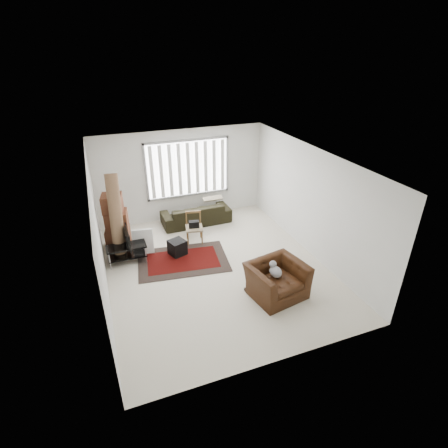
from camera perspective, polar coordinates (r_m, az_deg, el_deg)
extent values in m
plane|color=beige|center=(8.51, -1.34, -7.13)|extent=(6.00, 6.00, 0.00)
cube|color=white|center=(7.32, -1.57, 10.54)|extent=(5.00, 6.00, 0.02)
cube|color=silver|center=(10.48, -6.97, 7.88)|extent=(5.00, 0.02, 2.70)
cube|color=silver|center=(5.52, 9.23, -12.09)|extent=(5.00, 0.02, 2.70)
cube|color=silver|center=(7.48, -19.83, -2.06)|extent=(0.02, 6.00, 2.70)
cube|color=silver|center=(8.88, 13.98, 3.55)|extent=(0.02, 6.00, 2.70)
cube|color=white|center=(10.44, -5.93, 9.03)|extent=(2.40, 0.01, 1.60)
cube|color=gray|center=(10.42, -5.90, 9.00)|extent=(2.52, 0.06, 1.72)
cube|color=white|center=(10.39, -5.84, 8.93)|extent=(2.40, 0.02, 1.55)
cube|color=black|center=(8.81, -6.72, -5.91)|extent=(2.37, 1.74, 0.02)
cube|color=#430806|center=(8.81, -6.72, -5.86)|extent=(1.85, 1.23, 0.00)
cube|color=black|center=(8.78, -15.70, -3.55)|extent=(0.94, 0.42, 0.04)
cube|color=black|center=(8.92, -15.48, -5.01)|extent=(0.91, 0.40, 0.03)
cylinder|color=#B2B2B7|center=(8.74, -18.14, -5.81)|extent=(0.03, 0.03, 0.47)
cylinder|color=#B2B2B7|center=(8.77, -12.64, -4.87)|extent=(0.03, 0.03, 0.47)
cylinder|color=#B2B2B7|center=(9.04, -18.32, -4.62)|extent=(0.03, 0.03, 0.47)
cylinder|color=#B2B2B7|center=(9.08, -13.01, -3.73)|extent=(0.03, 0.03, 0.47)
imported|color=black|center=(8.67, -15.89, -2.20)|extent=(0.10, 0.76, 0.44)
cube|color=black|center=(8.97, -7.63, -3.79)|extent=(0.49, 0.49, 0.38)
cube|color=#592F1C|center=(9.60, -16.84, -2.14)|extent=(0.69, 0.65, 0.55)
cube|color=#592F1C|center=(9.34, -17.13, 0.58)|extent=(0.63, 0.58, 0.50)
cube|color=#592F1C|center=(9.19, -17.80, 3.27)|extent=(0.57, 0.57, 0.44)
cube|color=silver|center=(9.13, -13.08, -2.83)|extent=(0.54, 0.27, 0.66)
cylinder|color=brown|center=(8.91, -17.22, 1.09)|extent=(0.45, 0.89, 2.11)
imported|color=black|center=(10.41, -4.60, 2.13)|extent=(2.04, 0.91, 0.78)
cube|color=#847456|center=(9.40, -4.89, -0.65)|extent=(0.52, 0.52, 0.05)
cylinder|color=brown|center=(9.33, -5.90, -2.40)|extent=(0.04, 0.04, 0.41)
cylinder|color=brown|center=(9.35, -3.60, -2.22)|extent=(0.04, 0.04, 0.41)
cylinder|color=brown|center=(9.65, -6.04, -1.30)|extent=(0.04, 0.04, 0.41)
cylinder|color=brown|center=(9.67, -3.83, -1.13)|extent=(0.04, 0.04, 0.41)
cube|color=brown|center=(9.40, -5.08, 1.97)|extent=(0.42, 0.12, 0.06)
cube|color=brown|center=(9.47, -6.17, 0.93)|extent=(0.05, 0.05, 0.41)
cube|color=brown|center=(9.49, -3.91, 1.09)|extent=(0.05, 0.05, 0.41)
cube|color=black|center=(9.35, -4.92, -0.04)|extent=(0.30, 0.21, 0.18)
imported|color=#34190A|center=(7.53, 8.62, -8.71)|extent=(1.31, 1.19, 0.85)
ellipsoid|color=#59595B|center=(7.46, 8.69, -7.93)|extent=(0.28, 0.34, 0.21)
sphere|color=#59595B|center=(7.48, 7.99, -6.53)|extent=(0.16, 0.16, 0.16)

